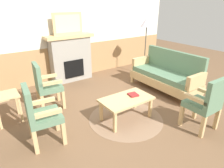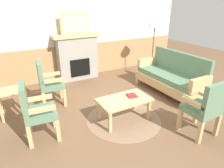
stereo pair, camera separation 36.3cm
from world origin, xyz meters
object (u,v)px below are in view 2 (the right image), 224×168
(armchair_near_fireplace, at_px, (35,109))
(floor_lamp_by_couch, at_px, (155,26))
(book_on_table, at_px, (132,96))
(fireplace, at_px, (77,57))
(coffee_table, at_px, (124,102))
(side_table, at_px, (9,96))
(armchair_by_window_left, at_px, (48,82))
(couch, at_px, (171,77))
(armchair_front_left, at_px, (205,106))
(framed_picture, at_px, (75,23))

(armchair_near_fireplace, xyz_separation_m, floor_lamp_by_couch, (3.56, 1.43, 0.91))
(book_on_table, xyz_separation_m, armchair_near_fireplace, (-1.69, 0.20, 0.08))
(fireplace, height_order, coffee_table, fireplace)
(side_table, relative_size, floor_lamp_by_couch, 0.33)
(armchair_by_window_left, bearing_deg, couch, -16.76)
(couch, height_order, armchair_front_left, same)
(armchair_near_fireplace, bearing_deg, side_table, 108.64)
(fireplace, distance_m, coffee_table, 2.51)
(armchair_front_left, bearing_deg, armchair_by_window_left, 130.32)
(couch, distance_m, floor_lamp_by_couch, 1.63)
(armchair_front_left, height_order, floor_lamp_by_couch, floor_lamp_by_couch)
(side_table, height_order, floor_lamp_by_couch, floor_lamp_by_couch)
(armchair_near_fireplace, distance_m, armchair_by_window_left, 1.15)
(couch, height_order, side_table, couch)
(book_on_table, relative_size, floor_lamp_by_couch, 0.10)
(couch, xyz_separation_m, armchair_near_fireplace, (-3.16, -0.25, 0.14))
(couch, relative_size, armchair_front_left, 1.84)
(coffee_table, distance_m, armchair_near_fireplace, 1.53)
(fireplace, height_order, armchair_by_window_left, fireplace)
(armchair_by_window_left, relative_size, floor_lamp_by_couch, 0.58)
(couch, bearing_deg, coffee_table, -163.97)
(armchair_near_fireplace, relative_size, floor_lamp_by_couch, 0.58)
(coffee_table, bearing_deg, armchair_front_left, -49.06)
(coffee_table, height_order, armchair_front_left, armchair_front_left)
(floor_lamp_by_couch, bearing_deg, armchair_near_fireplace, -158.08)
(framed_picture, distance_m, coffee_table, 2.76)
(armchair_near_fireplace, height_order, floor_lamp_by_couch, floor_lamp_by_couch)
(armchair_front_left, distance_m, side_table, 3.51)
(fireplace, distance_m, side_table, 2.28)
(framed_picture, bearing_deg, armchair_by_window_left, -132.59)
(armchair_by_window_left, height_order, side_table, armchair_by_window_left)
(fireplace, xyz_separation_m, book_on_table, (0.16, -2.47, -0.20))
(coffee_table, xyz_separation_m, floor_lamp_by_couch, (2.05, 1.66, 1.06))
(armchair_near_fireplace, xyz_separation_m, armchair_by_window_left, (0.43, 1.07, 0.00))
(armchair_near_fireplace, relative_size, armchair_by_window_left, 1.00)
(book_on_table, relative_size, armchair_near_fireplace, 0.18)
(armchair_near_fireplace, height_order, armchair_front_left, same)
(armchair_near_fireplace, xyz_separation_m, side_table, (-0.33, 0.97, -0.10))
(framed_picture, distance_m, armchair_by_window_left, 1.92)
(book_on_table, xyz_separation_m, side_table, (-2.02, 1.17, -0.02))
(fireplace, relative_size, couch, 0.72)
(framed_picture, height_order, side_table, framed_picture)
(couch, relative_size, floor_lamp_by_couch, 1.07)
(armchair_near_fireplace, bearing_deg, coffee_table, -8.57)
(coffee_table, height_order, floor_lamp_by_couch, floor_lamp_by_couch)
(armchair_front_left, xyz_separation_m, floor_lamp_by_couch, (1.16, 2.68, 0.91))
(book_on_table, distance_m, armchair_near_fireplace, 1.71)
(framed_picture, distance_m, book_on_table, 2.71)
(floor_lamp_by_couch, bearing_deg, armchair_by_window_left, -173.37)
(fireplace, xyz_separation_m, armchair_near_fireplace, (-1.53, -2.27, -0.11))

